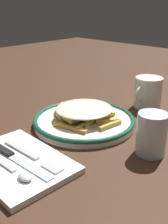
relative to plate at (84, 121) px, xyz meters
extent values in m
plane|color=#3D2518|center=(0.00, 0.00, -0.01)|extent=(2.60, 2.60, 0.00)
cylinder|color=silver|center=(0.00, 0.00, 0.00)|extent=(0.27, 0.27, 0.02)
torus|color=#1A543E|center=(0.00, 0.00, 0.00)|extent=(0.27, 0.27, 0.01)
cube|color=#F2B761|center=(0.01, -0.06, 0.01)|extent=(0.07, 0.08, 0.01)
cube|color=gold|center=(0.03, 0.02, 0.02)|extent=(0.08, 0.02, 0.01)
cube|color=orange|center=(-0.02, 0.00, 0.01)|extent=(0.02, 0.08, 0.01)
cube|color=#F4B868|center=(0.02, 0.02, 0.01)|extent=(0.07, 0.07, 0.01)
cube|color=gold|center=(0.03, 0.04, 0.01)|extent=(0.08, 0.02, 0.01)
cube|color=#F1B451|center=(-0.01, -0.04, 0.01)|extent=(0.07, 0.04, 0.01)
cube|color=gold|center=(-0.01, 0.08, 0.01)|extent=(0.07, 0.02, 0.01)
cube|color=gold|center=(-0.01, 0.00, 0.02)|extent=(0.02, 0.08, 0.01)
cube|color=gold|center=(0.03, -0.02, 0.02)|extent=(0.08, 0.02, 0.01)
cube|color=#EEBF52|center=(0.06, -0.02, 0.02)|extent=(0.01, 0.07, 0.01)
cube|color=#E5B655|center=(0.02, -0.07, 0.02)|extent=(0.08, 0.06, 0.01)
cube|color=gold|center=(0.07, 0.02, 0.01)|extent=(0.03, 0.09, 0.01)
cube|color=#C78340|center=(-0.01, -0.07, 0.01)|extent=(0.03, 0.07, 0.01)
cube|color=gold|center=(0.00, 0.00, 0.02)|extent=(0.02, 0.06, 0.01)
cube|color=gold|center=(-0.02, 0.06, 0.01)|extent=(0.06, 0.05, 0.01)
cube|color=#D6B851|center=(-0.01, 0.04, 0.02)|extent=(0.08, 0.04, 0.01)
cube|color=#E9B459|center=(-0.05, 0.05, 0.01)|extent=(0.05, 0.06, 0.01)
cube|color=gold|center=(-0.01, 0.00, 0.01)|extent=(0.02, 0.08, 0.01)
ellipsoid|color=silver|center=(0.00, 0.00, 0.03)|extent=(0.17, 0.16, 0.02)
cube|color=#2E6823|center=(-0.05, -0.02, 0.04)|extent=(0.00, 0.00, 0.00)
cube|color=#35581C|center=(-0.01, 0.00, 0.04)|extent=(0.00, 0.00, 0.00)
cube|color=#2F7325|center=(0.00, 0.02, 0.04)|extent=(0.00, 0.00, 0.00)
cube|color=#2C7234|center=(0.03, -0.05, 0.04)|extent=(0.00, 0.00, 0.00)
cube|color=#34702F|center=(-0.01, -0.03, 0.04)|extent=(0.00, 0.00, 0.00)
cube|color=#345D35|center=(-0.02, 0.05, 0.04)|extent=(0.00, 0.00, 0.00)
cube|color=#285E2D|center=(0.00, 0.00, 0.04)|extent=(0.00, 0.00, 0.00)
cube|color=#217229|center=(-0.01, -0.02, 0.04)|extent=(0.00, 0.00, 0.00)
cube|color=white|center=(0.24, 0.03, -0.01)|extent=(0.17, 0.24, 0.01)
cube|color=silver|center=(0.21, 0.01, 0.00)|extent=(0.01, 0.11, 0.00)
cube|color=silver|center=(0.21, 0.11, 0.00)|extent=(0.02, 0.04, 0.00)
cube|color=black|center=(0.24, -0.03, 0.00)|extent=(0.02, 0.09, 0.01)
cube|color=silver|center=(0.24, 0.08, 0.00)|extent=(0.02, 0.12, 0.00)
cube|color=silver|center=(0.27, 0.02, 0.00)|extent=(0.01, 0.10, 0.00)
ellipsoid|color=silver|center=(0.26, 0.10, 0.01)|extent=(0.02, 0.03, 0.01)
cylinder|color=silver|center=(0.01, 0.21, 0.03)|extent=(0.07, 0.07, 0.09)
cylinder|color=white|center=(-0.23, 0.05, 0.04)|extent=(0.08, 0.08, 0.09)
torus|color=white|center=(-0.19, 0.05, 0.04)|extent=(0.05, 0.01, 0.05)
camera|label=1|loc=(0.50, 0.46, 0.30)|focal=44.43mm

